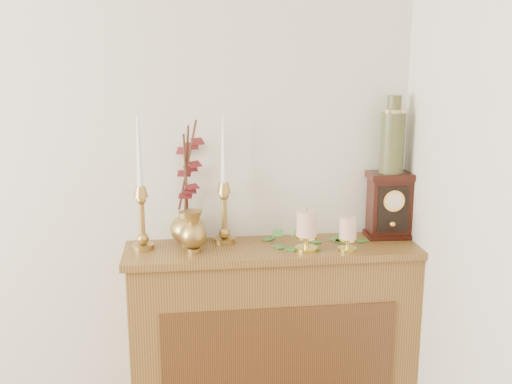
{
  "coord_description": "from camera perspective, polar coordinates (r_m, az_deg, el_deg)",
  "views": [
    {
      "loc": [
        1.03,
        -0.25,
        1.71
      ],
      "look_at": [
        1.32,
        2.05,
        1.17
      ],
      "focal_mm": 42.0,
      "sensor_mm": 36.0,
      "label": 1
    }
  ],
  "objects": [
    {
      "name": "console_shelf",
      "position": [
        2.7,
        1.69,
        -15.18
      ],
      "size": [
        1.24,
        0.34,
        0.93
      ],
      "color": "brown",
      "rests_on": "ground"
    },
    {
      "name": "candlestick_left",
      "position": [
        2.46,
        -10.85,
        -1.45
      ],
      "size": [
        0.09,
        0.09,
        0.54
      ],
      "rotation": [
        0.0,
        0.0,
        0.15
      ],
      "color": "tan",
      "rests_on": "console_shelf"
    },
    {
      "name": "candlestick_center",
      "position": [
        2.5,
        -3.05,
        -1.04
      ],
      "size": [
        0.09,
        0.09,
        0.54
      ],
      "rotation": [
        0.0,
        0.0,
        -0.12
      ],
      "color": "tan",
      "rests_on": "console_shelf"
    },
    {
      "name": "bud_vase",
      "position": [
        2.41,
        -6.0,
        -3.82
      ],
      "size": [
        0.11,
        0.11,
        0.17
      ],
      "rotation": [
        0.0,
        0.0,
        0.09
      ],
      "color": "tan",
      "rests_on": "console_shelf"
    },
    {
      "name": "ginger_jar",
      "position": [
        2.51,
        -6.41,
        0.44
      ],
      "size": [
        0.21,
        0.23,
        0.53
      ],
      "rotation": [
        0.0,
        0.0,
        0.25
      ],
      "color": "tan",
      "rests_on": "console_shelf"
    },
    {
      "name": "pillar_candle_left",
      "position": [
        2.42,
        4.84,
        -3.5
      ],
      "size": [
        0.09,
        0.09,
        0.18
      ],
      "rotation": [
        0.0,
        0.0,
        -0.34
      ],
      "color": "#E2CB4F",
      "rests_on": "console_shelf"
    },
    {
      "name": "pillar_candle_right",
      "position": [
        2.45,
        8.73,
        -3.82
      ],
      "size": [
        0.08,
        0.08,
        0.15
      ],
      "rotation": [
        0.0,
        0.0,
        -0.28
      ],
      "color": "#E2CB4F",
      "rests_on": "console_shelf"
    },
    {
      "name": "ivy_garland",
      "position": [
        2.52,
        5.6,
        -4.79
      ],
      "size": [
        0.42,
        0.18,
        0.08
      ],
      "rotation": [
        0.0,
        0.0,
        -0.05
      ],
      "color": "#3B772D",
      "rests_on": "console_shelf"
    },
    {
      "name": "mantel_clock",
      "position": [
        2.65,
        12.57,
        -1.28
      ],
      "size": [
        0.19,
        0.14,
        0.29
      ],
      "rotation": [
        0.0,
        0.0,
        -0.03
      ],
      "color": "black",
      "rests_on": "console_shelf"
    },
    {
      "name": "ceramic_vase",
      "position": [
        2.6,
        12.86,
        5.0
      ],
      "size": [
        0.1,
        0.1,
        0.33
      ],
      "rotation": [
        0.0,
        0.0,
        -0.03
      ],
      "color": "#183021",
      "rests_on": "mantel_clock"
    }
  ]
}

